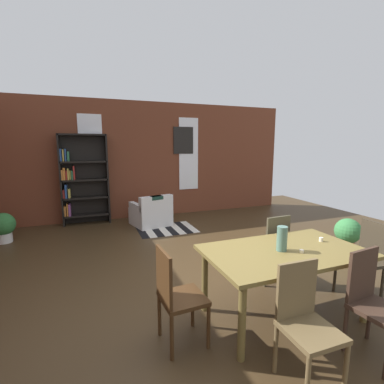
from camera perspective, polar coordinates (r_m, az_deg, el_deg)
The scene contains 19 objects.
ground_plane at distance 3.72m, azimuth 4.15°, elevation -20.72°, with size 11.19×11.19×0.00m, color #3E2D1A.
back_wall_brick at distance 7.41m, azimuth -10.17°, elevation 6.49°, with size 8.22×0.12×3.01m, color brown.
window_pane_0 at distance 7.21m, azimuth -20.09°, elevation 7.18°, with size 0.55×0.02×1.95m, color white.
window_pane_1 at distance 7.67m, azimuth -0.71°, elevation 7.85°, with size 0.55×0.02×1.95m, color white.
dining_table at distance 3.21m, azimuth 18.60°, elevation -12.73°, with size 1.72×1.00×0.77m.
vase_on_table at distance 3.10m, azimuth 18.13°, elevation -9.16°, with size 0.11×0.11×0.26m, color #4C7266.
tealight_candle_0 at distance 3.15m, azimuth 21.75°, elevation -11.33°, with size 0.04×0.04×0.03m, color silver.
tealight_candle_1 at distance 3.59m, azimuth 25.17°, elevation -8.88°, with size 0.04×0.04×0.05m, color silver.
dining_chair_near_right at distance 3.09m, azimuth 33.30°, elevation -18.20°, with size 0.44×0.44×0.95m.
dining_chair_near_left at distance 2.57m, azimuth 22.31°, elevation -23.13°, with size 0.41×0.41×0.95m.
dining_chair_head_right at distance 4.12m, azimuth 32.19°, elevation -11.26°, with size 0.44×0.44×0.95m.
dining_chair_far_right at distance 4.03m, azimuth 16.19°, elevation -10.59°, with size 0.43×0.43×0.95m.
dining_chair_head_left at distance 2.73m, azimuth -3.41°, elevation -20.30°, with size 0.42×0.42×0.95m.
bookshelf_tall at distance 7.08m, azimuth -21.91°, elevation 2.45°, with size 1.08×0.30×2.15m.
armchair_white at distance 6.65m, azimuth -8.42°, elevation -4.47°, with size 0.96×0.96×0.75m.
potted_plant_by_shelf at distance 5.76m, azimuth 29.53°, elevation -7.33°, with size 0.45×0.45×0.58m.
potted_plant_corner at distance 6.53m, azimuth -34.52°, elevation -5.86°, with size 0.44×0.44×0.59m.
striped_rug at distance 6.35m, azimuth -5.31°, elevation -7.66°, with size 1.28×0.97×0.01m.
framed_picture at distance 7.62m, azimuth -1.81°, elevation 10.63°, with size 0.56×0.03×0.72m, color black.
Camera 1 is at (-1.38, -2.91, 1.87)m, focal length 25.76 mm.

